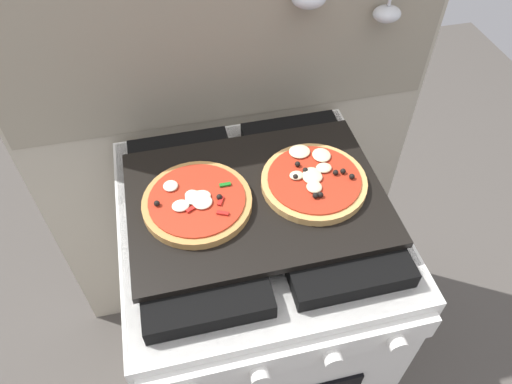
% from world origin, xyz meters
% --- Properties ---
extents(ground_plane, '(4.00, 4.00, 0.00)m').
position_xyz_m(ground_plane, '(0.00, 0.00, 0.00)').
color(ground_plane, '#4C4742').
extents(kitchen_backsplash, '(1.10, 0.09, 1.55)m').
position_xyz_m(kitchen_backsplash, '(0.00, 0.33, 0.79)').
color(kitchen_backsplash, '#B2A893').
rests_on(kitchen_backsplash, ground_plane).
extents(stove, '(0.60, 0.64, 0.90)m').
position_xyz_m(stove, '(-0.00, -0.00, 0.45)').
color(stove, white).
rests_on(stove, ground_plane).
extents(baking_tray, '(0.54, 0.38, 0.02)m').
position_xyz_m(baking_tray, '(0.00, 0.00, 0.91)').
color(baking_tray, black).
rests_on(baking_tray, stove).
extents(pizza_left, '(0.23, 0.23, 0.03)m').
position_xyz_m(pizza_left, '(-0.12, 0.00, 0.93)').
color(pizza_left, '#C18947').
rests_on(pizza_left, baking_tray).
extents(pizza_right, '(0.23, 0.23, 0.03)m').
position_xyz_m(pizza_right, '(0.13, 0.01, 0.93)').
color(pizza_right, tan).
rests_on(pizza_right, baking_tray).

